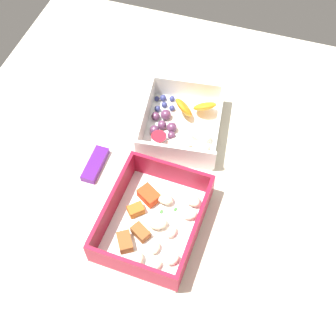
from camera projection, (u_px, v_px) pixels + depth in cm
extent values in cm
cube|color=beige|center=(172.00, 176.00, 77.91)|extent=(80.00, 80.00, 2.00)
cube|color=white|center=(153.00, 225.00, 71.26)|extent=(18.31, 14.74, 0.60)
cube|color=maroon|center=(131.00, 268.00, 64.56)|extent=(1.13, 14.09, 4.66)
cube|color=maroon|center=(172.00, 173.00, 73.59)|extent=(1.13, 14.09, 4.66)
cube|color=maroon|center=(112.00, 204.00, 70.36)|extent=(16.59, 1.23, 4.66)
cube|color=maroon|center=(195.00, 231.00, 67.80)|extent=(16.59, 1.23, 4.66)
ellipsoid|color=beige|center=(158.00, 223.00, 69.96)|extent=(3.02, 3.50, 1.47)
ellipsoid|color=beige|center=(155.00, 248.00, 68.02)|extent=(2.15, 1.53, 1.06)
ellipsoid|color=beige|center=(171.00, 232.00, 69.46)|extent=(2.46, 2.01, 1.07)
ellipsoid|color=beige|center=(164.00, 198.00, 72.47)|extent=(2.85, 3.45, 1.49)
ellipsoid|color=beige|center=(173.00, 259.00, 66.95)|extent=(2.72, 2.54, 1.11)
ellipsoid|color=beige|center=(134.00, 259.00, 66.83)|extent=(2.79, 2.05, 1.34)
ellipsoid|color=beige|center=(155.00, 265.00, 66.46)|extent=(2.61, 2.37, 1.07)
ellipsoid|color=beige|center=(192.00, 199.00, 72.32)|extent=(3.18, 3.57, 1.47)
ellipsoid|color=beige|center=(189.00, 214.00, 71.00)|extent=(2.59, 2.96, 1.23)
cube|color=brown|center=(125.00, 242.00, 68.48)|extent=(3.69, 3.37, 1.59)
cube|color=red|center=(149.00, 195.00, 72.90)|extent=(3.73, 4.06, 1.74)
cube|color=brown|center=(141.00, 232.00, 69.45)|extent=(2.95, 3.33, 1.44)
cube|color=#AD5B1E|center=(136.00, 210.00, 71.61)|extent=(2.96, 2.99, 1.42)
cube|color=#387A33|center=(155.00, 250.00, 68.46)|extent=(0.60, 0.40, 0.20)
cube|color=#387A33|center=(175.00, 209.00, 72.37)|extent=(0.60, 0.40, 0.20)
cube|color=#387A33|center=(161.00, 212.00, 72.13)|extent=(0.60, 0.40, 0.20)
cube|color=#387A33|center=(145.00, 232.00, 70.19)|extent=(0.60, 0.40, 0.20)
cube|color=#387A33|center=(170.00, 198.00, 73.56)|extent=(0.60, 0.40, 0.20)
cube|color=white|center=(181.00, 129.00, 81.97)|extent=(17.14, 15.37, 0.60)
cube|color=white|center=(174.00, 154.00, 75.82)|extent=(2.31, 13.47, 4.32)
cube|color=white|center=(188.00, 89.00, 84.04)|extent=(2.31, 13.47, 4.32)
cube|color=white|center=(145.00, 115.00, 80.59)|extent=(14.32, 2.42, 4.32)
cube|color=white|center=(218.00, 125.00, 79.28)|extent=(14.32, 2.42, 4.32)
ellipsoid|color=orange|center=(184.00, 107.00, 81.50)|extent=(5.34, 5.34, 4.22)
ellipsoid|color=orange|center=(205.00, 106.00, 81.80)|extent=(5.58, 5.67, 4.00)
cube|color=#F4EACC|center=(200.00, 151.00, 77.69)|extent=(3.43, 2.84, 1.82)
cube|color=#F4EACC|center=(202.00, 138.00, 79.37)|extent=(2.82, 3.28, 1.67)
cube|color=#F4EACC|center=(179.00, 146.00, 78.18)|extent=(4.15, 4.24, 2.04)
sphere|color=#562D4C|center=(162.00, 125.00, 81.10)|extent=(1.58, 1.58, 1.58)
sphere|color=#562D4C|center=(156.00, 116.00, 82.22)|extent=(1.57, 1.57, 1.57)
sphere|color=#562D4C|center=(172.00, 127.00, 80.61)|extent=(1.82, 1.82, 1.82)
sphere|color=#562D4C|center=(155.00, 130.00, 80.36)|extent=(1.72, 1.72, 1.72)
sphere|color=#562D4C|center=(166.00, 115.00, 82.23)|extent=(1.87, 1.87, 1.87)
sphere|color=#562D4C|center=(171.00, 135.00, 79.89)|extent=(1.43, 1.43, 1.43)
cone|color=red|center=(159.00, 140.00, 78.89)|extent=(2.65, 2.65, 2.12)
sphere|color=navy|center=(157.00, 99.00, 84.99)|extent=(0.96, 0.96, 0.96)
sphere|color=navy|center=(172.00, 99.00, 84.91)|extent=(1.06, 1.06, 1.06)
sphere|color=navy|center=(157.00, 109.00, 83.51)|extent=(1.12, 1.12, 1.12)
sphere|color=navy|center=(172.00, 108.00, 83.61)|extent=(1.10, 1.10, 1.10)
sphere|color=navy|center=(163.00, 98.00, 84.96)|extent=(1.17, 1.17, 1.17)
sphere|color=navy|center=(164.00, 105.00, 84.09)|extent=(1.08, 1.08, 1.08)
cube|color=#51197A|center=(95.00, 164.00, 77.31)|extent=(7.01, 2.42, 1.20)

